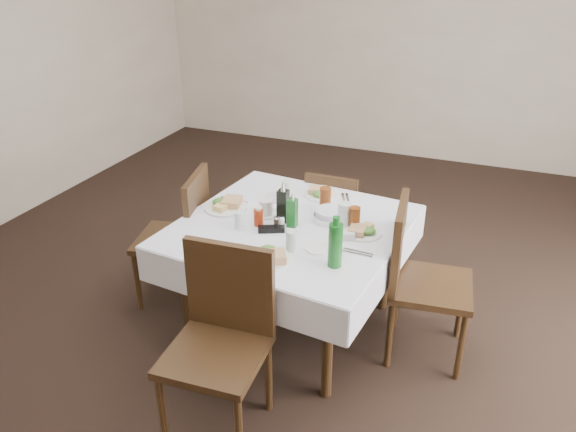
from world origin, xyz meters
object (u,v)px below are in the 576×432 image
object	(u,v)px
bread_basket	(331,215)
oil_cruet_green	(292,212)
green_bottle	(335,245)
dining_table	(291,236)
chair_south	(222,329)
water_s	(292,241)
water_w	(240,220)
chair_west	(183,230)
ketchup_bottle	(258,217)
water_n	(287,190)
water_e	(344,214)
oil_cruet_dark	(283,204)
coffee_mug	(266,208)
chair_north	(334,216)
chair_east	(416,271)

from	to	relation	value
bread_basket	oil_cruet_green	xyz separation A→B (m)	(-0.19, -0.17, 0.07)
green_bottle	dining_table	bearing A→B (deg)	137.26
bread_basket	oil_cruet_green	bearing A→B (deg)	-139.26
chair_south	water_s	size ratio (longest dim) A/B	8.22
dining_table	water_s	bearing A→B (deg)	-67.77
water_s	water_w	size ratio (longest dim) A/B	1.10
chair_west	bread_basket	world-z (taller)	chair_west
ketchup_bottle	water_n	bearing A→B (deg)	87.31
water_n	chair_west	bearing A→B (deg)	-154.61
water_e	oil_cruet_dark	bearing A→B (deg)	-167.18
oil_cruet_dark	coffee_mug	size ratio (longest dim) A/B	1.80
water_e	oil_cruet_green	world-z (taller)	oil_cruet_green
dining_table	coffee_mug	distance (m)	0.24
chair_south	green_bottle	size ratio (longest dim) A/B	3.43
dining_table	chair_north	world-z (taller)	chair_north
oil_cruet_green	chair_west	bearing A→B (deg)	176.16
bread_basket	coffee_mug	xyz separation A→B (m)	(-0.40, -0.09, 0.01)
chair_south	ketchup_bottle	xyz separation A→B (m)	(-0.15, 0.79, 0.25)
chair_west	water_w	distance (m)	0.64
ketchup_bottle	oil_cruet_green	bearing A→B (deg)	17.38
water_s	water_e	xyz separation A→B (m)	(0.19, 0.41, 0.01)
ketchup_bottle	chair_east	bearing A→B (deg)	8.04
dining_table	coffee_mug	world-z (taller)	coffee_mug
chair_west	coffee_mug	bearing A→B (deg)	2.44
water_e	green_bottle	bearing A→B (deg)	-79.40
bread_basket	green_bottle	distance (m)	0.55
dining_table	chair_west	bearing A→B (deg)	177.47
dining_table	chair_west	distance (m)	0.82
chair_west	water_n	bearing A→B (deg)	25.39
dining_table	chair_east	distance (m)	0.79
water_n	water_w	distance (m)	0.52
chair_east	water_s	xyz separation A→B (m)	(-0.66, -0.35, 0.25)
oil_cruet_green	oil_cruet_dark	bearing A→B (deg)	149.51
dining_table	coffee_mug	size ratio (longest dim) A/B	10.00
water_w	coffee_mug	size ratio (longest dim) A/B	0.76
bread_basket	green_bottle	size ratio (longest dim) A/B	0.73
oil_cruet_dark	green_bottle	bearing A→B (deg)	-40.58
chair_east	chair_west	size ratio (longest dim) A/B	1.04
bread_basket	green_bottle	bearing A→B (deg)	-70.17
coffee_mug	green_bottle	bearing A→B (deg)	-36.03
chair_east	coffee_mug	xyz separation A→B (m)	(-0.97, 0.01, 0.24)
water_n	oil_cruet_dark	world-z (taller)	oil_cruet_dark
oil_cruet_dark	green_bottle	xyz separation A→B (m)	(0.46, -0.39, 0.02)
water_s	water_e	world-z (taller)	water_e
ketchup_bottle	coffee_mug	xyz separation A→B (m)	(-0.01, 0.14, -0.01)
water_e	ketchup_bottle	distance (m)	0.52
chair_west	coffee_mug	world-z (taller)	chair_west
water_e	chair_south	bearing A→B (deg)	-109.09
dining_table	oil_cruet_dark	bearing A→B (deg)	156.63
water_w	green_bottle	bearing A→B (deg)	-16.80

